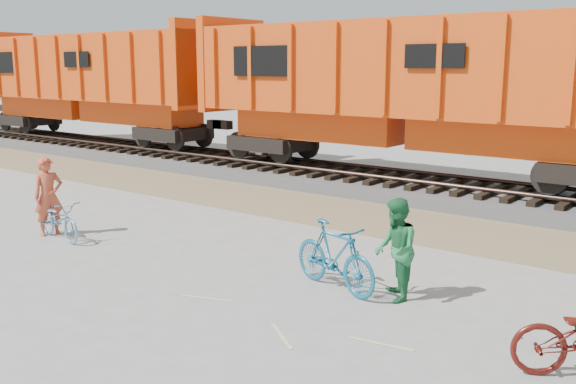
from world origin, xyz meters
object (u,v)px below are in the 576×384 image
(person_man, at_px, (396,250))
(bicycle_teal, at_px, (335,256))
(hopper_car_center, at_px, (411,87))
(hopper_car_left, at_px, (90,80))
(person_solo, at_px, (48,196))
(bicycle_blue, at_px, (59,220))

(person_man, bearing_deg, bicycle_teal, -115.83)
(hopper_car_center, distance_m, bicycle_teal, 9.06)
(person_man, bearing_deg, hopper_car_left, -150.07)
(hopper_car_center, bearing_deg, hopper_car_left, 180.00)
(person_solo, relative_size, person_man, 1.05)
(hopper_car_left, distance_m, bicycle_teal, 19.88)
(bicycle_teal, xyz_separation_m, person_man, (1.00, 0.20, 0.24))
(hopper_car_left, bearing_deg, person_solo, -39.25)
(bicycle_teal, xyz_separation_m, person_solo, (-6.80, -0.89, 0.28))
(hopper_car_left, relative_size, bicycle_teal, 7.47)
(bicycle_teal, relative_size, person_solo, 1.11)
(hopper_car_left, xyz_separation_m, person_solo, (11.14, -9.10, -2.16))
(hopper_car_left, height_order, person_solo, hopper_car_left)
(hopper_car_center, relative_size, bicycle_teal, 7.47)
(person_man, bearing_deg, person_solo, -119.21)
(bicycle_blue, height_order, person_solo, person_solo)
(hopper_car_left, relative_size, person_solo, 8.26)
(hopper_car_center, bearing_deg, person_solo, -113.01)
(hopper_car_center, distance_m, bicycle_blue, 10.13)
(person_solo, bearing_deg, hopper_car_center, -7.01)
(hopper_car_center, xyz_separation_m, person_man, (3.94, -8.01, -2.20))
(hopper_car_center, xyz_separation_m, person_solo, (-3.86, -9.10, -2.16))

